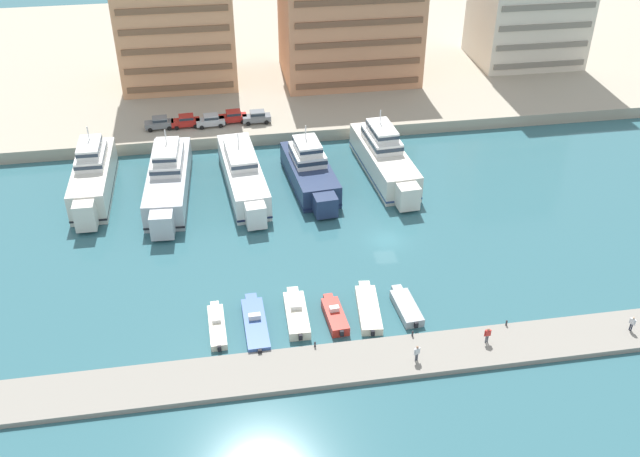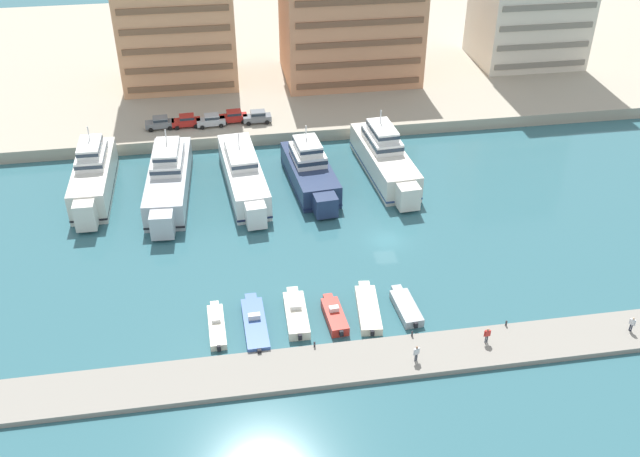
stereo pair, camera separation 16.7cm
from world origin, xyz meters
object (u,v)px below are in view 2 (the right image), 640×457
object	(u,v)px
car_silver_mid_left	(211,120)
pedestrian_mid_deck	(487,334)
motorboat_cream_mid_left	(296,314)
car_grey_far_left	(160,122)
yacht_ivory_far_left	(93,176)
motorboat_cream_far_left	(217,326)
pedestrian_far_side	(632,323)
car_red_left	(186,120)
pedestrian_near_edge	(417,352)
car_red_center_left	(233,116)
yacht_ivory_center	(385,158)
motorboat_grey_center_right	(406,307)
car_grey_center	(257,116)
yacht_navy_center_left	(310,171)
yacht_white_mid_left	(243,174)
motorboat_blue_left	(255,324)
yacht_silver_left	(169,179)
motorboat_cream_center	(368,309)
motorboat_red_center_left	(334,315)

from	to	relation	value
car_silver_mid_left	pedestrian_mid_deck	bearing A→B (deg)	-63.96
motorboat_cream_mid_left	car_grey_far_left	world-z (taller)	car_grey_far_left
motorboat_cream_mid_left	yacht_ivory_far_left	bearing A→B (deg)	128.10
motorboat_cream_far_left	car_silver_mid_left	size ratio (longest dim) A/B	1.68
pedestrian_far_side	car_red_left	bearing A→B (deg)	129.86
pedestrian_near_edge	pedestrian_mid_deck	xyz separation A→B (m)	(7.19, 1.30, -0.01)
car_grey_far_left	pedestrian_far_side	xyz separation A→B (m)	(45.55, -49.99, -1.22)
car_red_center_left	pedestrian_near_edge	xyz separation A→B (m)	(13.51, -51.17, -1.15)
yacht_ivory_center	motorboat_grey_center_right	size ratio (longest dim) A/B	3.20
yacht_ivory_center	car_grey_center	size ratio (longest dim) A/B	4.94
pedestrian_near_edge	pedestrian_far_side	xyz separation A→B (m)	(21.47, 0.69, -0.07)
yacht_navy_center_left	motorboat_cream_mid_left	bearing A→B (deg)	-101.48
yacht_white_mid_left	pedestrian_near_edge	bearing A→B (deg)	-69.23
pedestrian_far_side	motorboat_blue_left	bearing A→B (deg)	169.24
car_grey_far_left	pedestrian_far_side	distance (m)	67.64
yacht_navy_center_left	car_red_center_left	xyz separation A→B (m)	(-8.85, 16.84, 0.70)
motorboat_cream_mid_left	car_red_left	xyz separation A→B (m)	(-10.38, 42.46, 2.23)
car_grey_center	car_silver_mid_left	bearing A→B (deg)	-178.66
car_red_left	pedestrian_far_side	size ratio (longest dim) A/B	2.55
car_grey_far_left	car_red_center_left	world-z (taller)	same
motorboat_cream_mid_left	motorboat_cream_far_left	bearing A→B (deg)	-177.06
motorboat_blue_left	motorboat_grey_center_right	world-z (taller)	motorboat_blue_left
car_grey_far_left	car_silver_mid_left	world-z (taller)	same
car_red_left	car_grey_far_left	bearing A→B (deg)	-178.99
pedestrian_mid_deck	car_silver_mid_left	bearing A→B (deg)	116.04
yacht_silver_left	motorboat_cream_far_left	xyz separation A→B (m)	(4.86, -26.87, -1.85)
motorboat_cream_center	car_red_left	world-z (taller)	car_red_left
motorboat_red_center_left	car_grey_far_left	world-z (taller)	car_grey_far_left
motorboat_grey_center_right	pedestrian_near_edge	distance (m)	7.83
motorboat_blue_left	car_grey_center	world-z (taller)	car_grey_center
yacht_ivory_center	pedestrian_mid_deck	world-z (taller)	yacht_ivory_center
motorboat_cream_mid_left	motorboat_red_center_left	xyz separation A→B (m)	(3.70, -0.85, 0.00)
yacht_navy_center_left	pedestrian_far_side	distance (m)	42.59
motorboat_grey_center_right	car_grey_far_left	bearing A→B (deg)	120.34
pedestrian_far_side	pedestrian_near_edge	bearing A→B (deg)	-178.16
yacht_ivory_center	yacht_navy_center_left	bearing A→B (deg)	-171.70
pedestrian_mid_deck	car_grey_center	bearing A→B (deg)	109.31
motorboat_red_center_left	car_grey_far_left	xyz separation A→B (m)	(-17.84, 43.24, 2.22)
car_red_center_left	car_silver_mid_left	bearing A→B (deg)	-165.98
car_grey_far_left	car_silver_mid_left	size ratio (longest dim) A/B	1.00
car_red_center_left	pedestrian_near_edge	world-z (taller)	car_red_center_left
motorboat_cream_mid_left	pedestrian_far_side	size ratio (longest dim) A/B	4.66
motorboat_cream_far_left	pedestrian_far_side	size ratio (longest dim) A/B	4.32
car_red_left	car_red_center_left	distance (m)	6.83
car_red_left	car_silver_mid_left	distance (m)	3.57
motorboat_grey_center_right	car_red_left	xyz separation A→B (m)	(-21.43, 43.09, 2.30)
yacht_white_mid_left	motorboat_blue_left	xyz separation A→B (m)	(-0.87, -27.44, -1.46)
yacht_navy_center_left	motorboat_blue_left	distance (m)	28.53
car_grey_center	pedestrian_far_side	bearing A→B (deg)	-57.68
pedestrian_mid_deck	motorboat_red_center_left	bearing A→B (deg)	155.42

